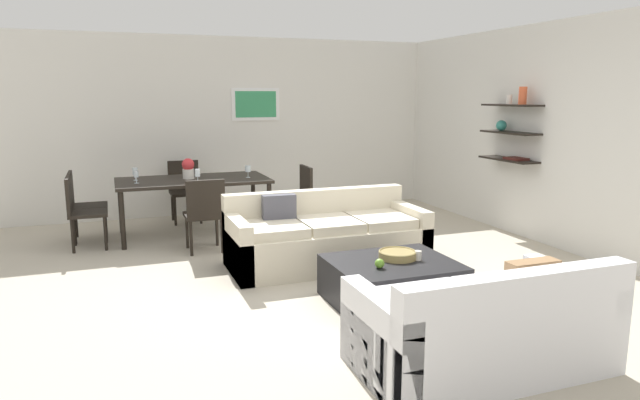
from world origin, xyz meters
The scene contains 21 objects.
ground_plane centered at (0.00, 0.00, 0.00)m, with size 18.00×18.00×0.00m, color #BCB29E.
back_wall_unit centered at (0.30, 3.53, 1.35)m, with size 8.40×0.09×2.70m.
right_wall_shelf_unit centered at (3.03, 0.60, 1.35)m, with size 0.34×8.20×2.70m.
sofa_beige centered at (0.13, 0.34, 0.29)m, with size 2.11×0.90×0.78m.
loveseat_white centered at (0.28, -2.28, 0.29)m, with size 1.69×0.90×0.78m.
coffee_table centered at (0.28, -0.94, 0.19)m, with size 1.09×0.92×0.38m.
decorative_bowl centered at (0.36, -0.88, 0.42)m, with size 0.35×0.35×0.07m.
candle_jar centered at (0.51, -1.00, 0.42)m, with size 0.06×0.06×0.09m, color silver.
apple_on_coffee_table centered at (0.08, -1.09, 0.42)m, with size 0.08×0.08×0.08m, color #669E2D.
dining_table centered at (-1.02, 2.18, 0.69)m, with size 1.93×1.01×0.75m.
dining_chair_left_near centered at (-2.40, 1.95, 0.50)m, with size 0.44×0.44×0.88m.
dining_chair_head centered at (-1.02, 3.09, 0.50)m, with size 0.44×0.44×0.88m.
dining_chair_right_near centered at (0.35, 1.95, 0.50)m, with size 0.44×0.44×0.88m.
dining_chair_left_far centered at (-2.40, 2.41, 0.50)m, with size 0.44×0.44×0.88m.
dining_chair_foot centered at (-1.02, 1.27, 0.50)m, with size 0.44×0.44×0.88m.
wine_glass_head centered at (-1.02, 2.62, 0.87)m, with size 0.06×0.06×0.17m.
wine_glass_left_near centered at (-1.73, 2.06, 0.85)m, with size 0.06×0.06×0.15m.
wine_glass_right_near centered at (-0.32, 2.06, 0.86)m, with size 0.07×0.07×0.16m.
wine_glass_foot centered at (-1.02, 1.74, 0.88)m, with size 0.06×0.06×0.18m.
wine_glass_left_far centered at (-1.73, 2.30, 0.86)m, with size 0.07×0.07×0.17m.
centerpiece_vase centered at (-1.07, 2.22, 0.89)m, with size 0.16×0.16×0.27m.
Camera 1 is at (-2.01, -5.28, 1.84)m, focal length 31.92 mm.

